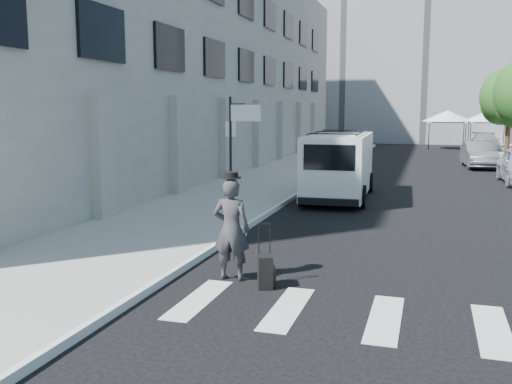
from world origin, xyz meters
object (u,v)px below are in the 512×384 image
Objects in this scene: parked_car_b at (479,155)px; parked_car_c at (485,142)px; briefcase at (272,277)px; businessman at (231,229)px; cargo_van at (340,165)px; suitcase at (265,271)px.

parked_car_b is 13.06m from parked_car_c.
parked_car_c reaches higher than briefcase.
parked_car_b is (5.41, 24.48, 0.56)m from briefcase.
businessman is 25.13m from parked_car_b.
cargo_van is (0.41, 10.97, 0.23)m from businessman.
briefcase is at bearing 35.04° from suitcase.
cargo_van is 14.60m from parked_car_b.
briefcase is 0.23m from suitcase.
businessman is at bearing -109.13° from parked_car_b.
parked_car_c is (7.24, 26.35, -0.50)m from cargo_van.
cargo_van is at bearing 71.23° from suitcase.
suitcase is at bearing 157.26° from businessman.
businessman is 0.31× the size of cargo_van.
cargo_van is at bearing -118.39° from parked_car_b.
businessman reaches higher than suitcase.
parked_car_b reaches higher than suitcase.
briefcase is 0.07× the size of cargo_van.
suitcase is at bearing -143.22° from briefcase.
suitcase is 0.27× the size of parked_car_b.
parked_car_b is (5.50, 24.63, 0.41)m from suitcase.
suitcase is 25.24m from parked_car_b.
cargo_van reaches higher than briefcase.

